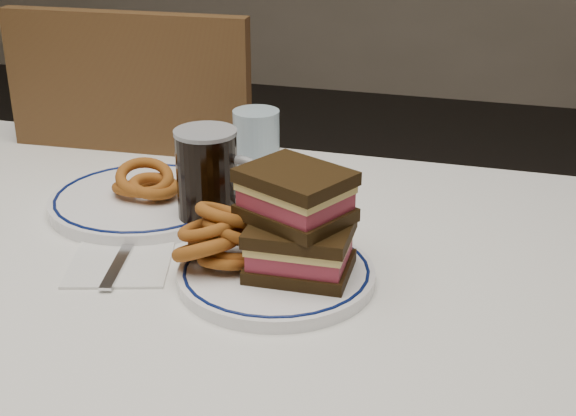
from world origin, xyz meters
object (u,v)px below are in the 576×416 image
(chair_far, at_px, (164,219))
(far_plate, at_px, (144,200))
(main_plate, at_px, (276,274))
(beer_mug, at_px, (209,179))
(reuben_sandwich, at_px, (298,222))

(chair_far, xyz_separation_m, far_plate, (0.14, -0.37, 0.21))
(main_plate, relative_size, beer_mug, 1.70)
(chair_far, bearing_deg, far_plate, -68.53)
(main_plate, bearing_deg, beer_mug, 137.28)
(main_plate, xyz_separation_m, reuben_sandwich, (0.03, 0.01, 0.07))
(main_plate, relative_size, far_plate, 0.88)
(reuben_sandwich, relative_size, far_plate, 0.55)
(beer_mug, xyz_separation_m, far_plate, (-0.13, 0.04, -0.07))
(main_plate, relative_size, reuben_sandwich, 1.60)
(reuben_sandwich, xyz_separation_m, far_plate, (-0.30, 0.16, -0.07))
(chair_far, height_order, beer_mug, chair_far)
(chair_far, distance_m, beer_mug, 0.57)
(chair_far, distance_m, reuben_sandwich, 0.75)
(chair_far, xyz_separation_m, beer_mug, (0.27, -0.41, 0.28))
(far_plate, bearing_deg, chair_far, 111.47)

